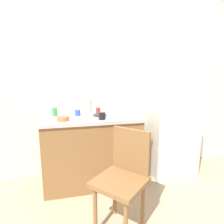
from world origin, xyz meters
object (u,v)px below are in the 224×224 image
cup_blue (78,113)px  cup_black (102,116)px  chair (124,176)px  cup_green (55,112)px  refrigerator (170,128)px  hotplate (100,115)px  terracotta_bowl (63,119)px  cup_red (98,111)px

cup_blue → cup_black: bearing=-47.2°
chair → cup_green: 1.20m
cup_black → refrigerator: bearing=12.6°
cup_green → cup_black: bearing=-30.9°
cup_blue → cup_green: bearing=171.6°
hotplate → cup_green: bearing=168.2°
cup_green → hotplate: bearing=-11.8°
refrigerator → cup_green: (-1.53, 0.10, 0.28)m
refrigerator → chair: refrigerator is taller
chair → terracotta_bowl: terracotta_bowl is taller
cup_green → chair: bearing=-57.1°
chair → cup_blue: cup_blue is taller
cup_blue → cup_black: 0.38m
hotplate → cup_green: 0.56m
terracotta_bowl → cup_green: cup_green is taller
refrigerator → cup_red: size_ratio=15.79×
cup_green → cup_red: 0.55m
cup_green → refrigerator: bearing=-3.7°
cup_black → terracotta_bowl: bearing=175.5°
chair → cup_blue: bearing=157.9°
refrigerator → terracotta_bowl: (-1.42, -0.19, 0.25)m
chair → cup_red: cup_red is taller
cup_blue → cup_red: bearing=13.9°
chair → cup_red: 1.05m
terracotta_bowl → cup_red: size_ratio=1.67×
cup_blue → cup_black: size_ratio=0.90×
refrigerator → cup_blue: 1.28m
cup_blue → cup_black: cup_black is taller
chair → terracotta_bowl: bearing=175.3°
terracotta_bowl → cup_green: bearing=110.0°
cup_green → cup_blue: 0.28m
hotplate → cup_black: (-0.01, -0.21, 0.03)m
refrigerator → cup_black: 1.05m
terracotta_bowl → cup_blue: cup_blue is taller
hotplate → cup_blue: cup_blue is taller
chair → cup_blue: size_ratio=12.20×
cup_black → cup_red: size_ratio=1.01×
hotplate → cup_black: 0.21m
refrigerator → hotplate: refrigerator is taller
cup_green → cup_red: bearing=2.7°
hotplate → cup_green: cup_green is taller
chair → cup_green: size_ratio=8.59×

